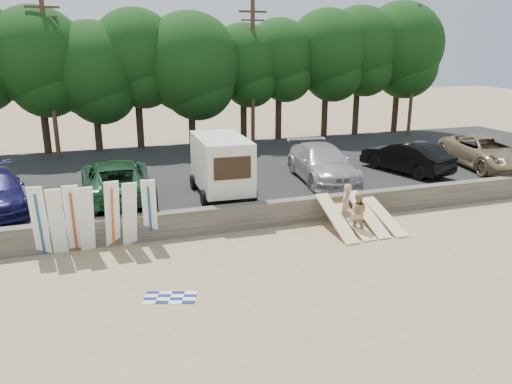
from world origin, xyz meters
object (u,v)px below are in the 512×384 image
(beachgoer_b, at_px, (357,213))
(car_3, at_px, (406,157))
(car_2, at_px, (322,163))
(car_4, at_px, (487,152))
(box_trailer, at_px, (221,163))
(beachgoer_a, at_px, (346,206))
(car_1, at_px, (116,180))
(cooler, at_px, (360,218))

(beachgoer_b, bearing_deg, car_3, -104.56)
(car_2, relative_size, car_4, 0.95)
(car_3, bearing_deg, car_2, -15.16)
(car_2, xyz_separation_m, car_4, (9.45, -0.46, 0.01))
(car_2, bearing_deg, car_3, 7.72)
(car_2, bearing_deg, box_trailer, -164.32)
(beachgoer_a, bearing_deg, car_1, -65.84)
(car_2, distance_m, beachgoer_b, 5.42)
(car_1, relative_size, beachgoer_b, 3.73)
(car_3, bearing_deg, box_trailer, -10.97)
(box_trailer, bearing_deg, car_1, 173.13)
(car_3, xyz_separation_m, car_4, (4.68, -0.53, 0.05))
(car_3, distance_m, beachgoer_b, 7.92)
(car_3, bearing_deg, beachgoer_a, 21.65)
(box_trailer, bearing_deg, beachgoer_b, -44.81)
(box_trailer, xyz_separation_m, car_4, (14.68, 0.34, -0.58))
(car_2, bearing_deg, cooler, -86.56)
(car_3, xyz_separation_m, beachgoer_a, (-5.89, -4.54, -0.62))
(beachgoer_a, xyz_separation_m, beachgoer_b, (0.07, -0.80, -0.06))
(box_trailer, distance_m, beachgoer_a, 5.65)
(car_3, distance_m, beachgoer_a, 7.46)
(car_2, height_order, beachgoer_a, car_2)
(beachgoer_b, bearing_deg, box_trailer, -13.90)
(beachgoer_b, xyz_separation_m, cooler, (0.80, 1.13, -0.67))
(car_3, xyz_separation_m, cooler, (-5.02, -4.20, -1.35))
(cooler, bearing_deg, car_4, 10.20)
(car_1, xyz_separation_m, cooler, (9.38, -4.02, -1.40))
(car_2, bearing_deg, car_1, -172.38)
(car_1, height_order, cooler, car_1)
(cooler, bearing_deg, car_2, 75.97)
(car_3, distance_m, car_4, 4.71)
(box_trailer, height_order, car_3, box_trailer)
(car_4, bearing_deg, car_3, -176.00)
(car_4, distance_m, cooler, 10.47)
(car_3, height_order, beachgoer_a, car_3)
(car_2, distance_m, beachgoer_a, 4.66)
(box_trailer, bearing_deg, car_3, 7.02)
(box_trailer, height_order, beachgoer_a, box_trailer)
(car_4, bearing_deg, beachgoer_b, -144.98)
(car_1, xyz_separation_m, beachgoer_b, (8.58, -5.15, -0.73))
(car_1, xyz_separation_m, beachgoer_a, (8.51, -4.36, -0.67))
(car_3, relative_size, car_4, 0.80)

